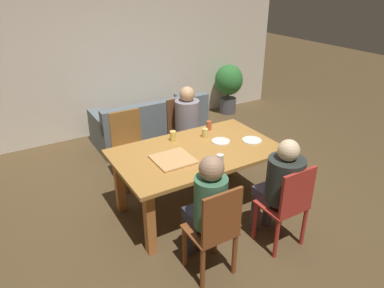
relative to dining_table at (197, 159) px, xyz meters
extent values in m
plane|color=brown|center=(0.00, 0.00, -0.66)|extent=(20.00, 20.00, 0.00)
cube|color=beige|center=(0.00, 2.78, 0.73)|extent=(6.69, 0.12, 2.77)
cube|color=#B07836|center=(0.00, 0.00, 0.09)|extent=(1.83, 1.10, 0.04)
cube|color=#B86C35|center=(-0.79, -0.42, -0.30)|extent=(0.09, 0.09, 0.73)
cube|color=#B86C35|center=(0.79, -0.42, -0.30)|extent=(0.09, 0.09, 0.73)
cube|color=#B86C35|center=(-0.79, 0.42, -0.30)|extent=(0.09, 0.09, 0.73)
cube|color=#B86C35|center=(0.79, 0.42, -0.30)|extent=(0.09, 0.09, 0.73)
cylinder|color=brown|center=(-0.58, -0.75, -0.43)|extent=(0.05, 0.05, 0.45)
cylinder|color=brown|center=(-0.24, -0.75, -0.43)|extent=(0.05, 0.05, 0.45)
cylinder|color=brown|center=(-0.58, -1.06, -0.43)|extent=(0.05, 0.05, 0.45)
cylinder|color=brown|center=(-0.24, -1.06, -0.43)|extent=(0.05, 0.05, 0.45)
cube|color=brown|center=(-0.41, -0.90, -0.20)|extent=(0.41, 0.38, 0.02)
cube|color=brown|center=(-0.41, -1.08, 0.06)|extent=(0.39, 0.03, 0.49)
cylinder|color=#313443|center=(-0.48, -0.63, -0.42)|extent=(0.10, 0.10, 0.47)
cylinder|color=#313443|center=(-0.34, -0.63, -0.42)|extent=(0.10, 0.10, 0.47)
cube|color=#313443|center=(-0.41, -0.76, -0.14)|extent=(0.26, 0.29, 0.11)
cylinder|color=#3E7052|center=(-0.41, -0.90, 0.10)|extent=(0.29, 0.29, 0.48)
sphere|color=#A17B61|center=(-0.41, -0.90, 0.44)|extent=(0.22, 0.22, 0.22)
cylinder|color=brown|center=(0.62, 0.77, -0.43)|extent=(0.04, 0.04, 0.45)
cylinder|color=brown|center=(0.22, 0.77, -0.43)|extent=(0.04, 0.04, 0.45)
cylinder|color=brown|center=(0.62, 1.11, -0.43)|extent=(0.04, 0.04, 0.45)
cylinder|color=brown|center=(0.22, 1.11, -0.43)|extent=(0.04, 0.04, 0.45)
cube|color=brown|center=(0.42, 0.94, -0.20)|extent=(0.45, 0.39, 0.02)
cube|color=brown|center=(0.42, 1.12, 0.07)|extent=(0.43, 0.03, 0.51)
cylinder|color=#3E2C43|center=(0.50, 0.67, -0.42)|extent=(0.10, 0.10, 0.47)
cylinder|color=#3E2C43|center=(0.34, 0.67, -0.42)|extent=(0.10, 0.10, 0.47)
cube|color=#3E2C43|center=(0.42, 0.80, -0.14)|extent=(0.30, 0.29, 0.11)
cylinder|color=gray|center=(0.42, 0.94, 0.10)|extent=(0.33, 0.33, 0.48)
sphere|color=tan|center=(0.42, 0.94, 0.43)|extent=(0.21, 0.21, 0.21)
cylinder|color=#AA2E26|center=(0.24, -0.78, -0.43)|extent=(0.04, 0.04, 0.45)
cylinder|color=#AA2E26|center=(0.61, -0.78, -0.43)|extent=(0.04, 0.04, 0.45)
cylinder|color=#AA2E26|center=(0.24, -1.11, -0.43)|extent=(0.04, 0.04, 0.45)
cylinder|color=#AA2E26|center=(0.61, -1.11, -0.43)|extent=(0.04, 0.04, 0.45)
cube|color=#AA2E26|center=(0.42, -0.94, -0.20)|extent=(0.43, 0.38, 0.02)
cube|color=#AA2E26|center=(0.42, -1.12, 0.04)|extent=(0.41, 0.03, 0.46)
cylinder|color=#443B4E|center=(0.33, -0.68, -0.42)|extent=(0.10, 0.10, 0.47)
cylinder|color=#443B4E|center=(0.51, -0.68, -0.42)|extent=(0.10, 0.10, 0.47)
cube|color=#443B4E|center=(0.42, -0.80, -0.14)|extent=(0.32, 0.28, 0.11)
cylinder|color=#2A2F2B|center=(0.42, -0.94, 0.09)|extent=(0.36, 0.36, 0.45)
sphere|color=beige|center=(0.42, -0.94, 0.41)|extent=(0.21, 0.21, 0.21)
cylinder|color=#8F5E29|center=(-0.22, 0.71, -0.43)|extent=(0.05, 0.05, 0.45)
cylinder|color=#8F5E29|center=(-0.60, 0.71, -0.43)|extent=(0.05, 0.05, 0.45)
cylinder|color=#8F5E29|center=(-0.22, 1.10, -0.43)|extent=(0.05, 0.05, 0.45)
cylinder|color=#8F5E29|center=(-0.60, 1.10, -0.43)|extent=(0.05, 0.05, 0.45)
cube|color=#8F5E29|center=(-0.41, 0.91, -0.20)|extent=(0.44, 0.45, 0.02)
cube|color=#8F5E29|center=(-0.41, 1.12, 0.05)|extent=(0.42, 0.03, 0.48)
cube|color=tan|center=(-0.34, -0.08, 0.12)|extent=(0.40, 0.40, 0.02)
cylinder|color=white|center=(0.36, 0.05, 0.11)|extent=(0.21, 0.21, 0.01)
cylinder|color=white|center=(0.69, -0.12, 0.11)|extent=(0.23, 0.23, 0.01)
cylinder|color=#DBBF61|center=(0.27, 0.25, 0.16)|extent=(0.07, 0.07, 0.11)
cylinder|color=silver|center=(0.02, -0.43, 0.17)|extent=(0.08, 0.08, 0.13)
cylinder|color=#B94F2D|center=(0.43, 0.41, 0.17)|extent=(0.06, 0.06, 0.11)
cylinder|color=#E5C35A|center=(-0.11, 0.35, 0.17)|extent=(0.07, 0.07, 0.12)
cube|color=slate|center=(0.32, 2.03, -0.46)|extent=(1.77, 0.87, 0.41)
cube|color=slate|center=(0.32, 1.68, -0.07)|extent=(1.77, 0.16, 0.37)
cube|color=slate|center=(-0.47, 2.03, -0.16)|extent=(0.20, 0.82, 0.18)
cube|color=slate|center=(1.11, 2.03, -0.16)|extent=(0.20, 0.82, 0.18)
cylinder|color=#4F4D54|center=(2.21, 2.42, -0.51)|extent=(0.32, 0.32, 0.30)
cylinder|color=brown|center=(2.21, 2.42, -0.28)|extent=(0.05, 0.05, 0.15)
ellipsoid|color=#307533|center=(2.21, 2.42, 0.01)|extent=(0.54, 0.54, 0.59)
camera|label=1|loc=(-1.85, -3.01, 1.90)|focal=33.28mm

